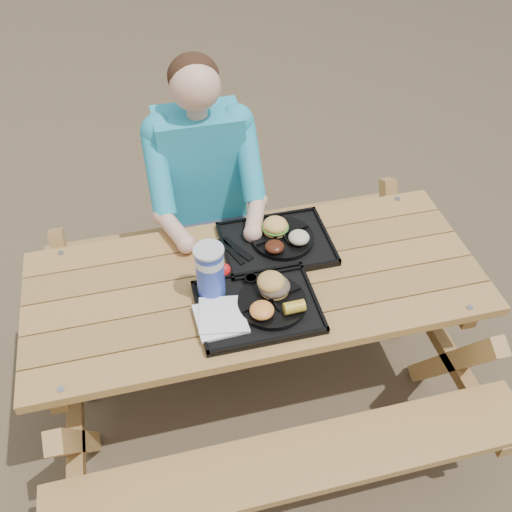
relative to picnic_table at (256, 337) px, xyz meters
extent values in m
plane|color=#999999|center=(0.00, 0.00, -0.38)|extent=(60.00, 60.00, 0.00)
cube|color=black|center=(-0.03, -0.15, 0.39)|extent=(0.45, 0.35, 0.02)
cube|color=black|center=(0.13, 0.17, 0.39)|extent=(0.45, 0.35, 0.02)
cylinder|color=black|center=(0.02, -0.16, 0.41)|extent=(0.26, 0.26, 0.02)
cylinder|color=black|center=(0.16, 0.18, 0.41)|extent=(0.26, 0.26, 0.02)
cube|color=white|center=(-0.18, -0.18, 0.41)|extent=(0.19, 0.19, 0.02)
cylinder|color=#1734B0|center=(-0.18, -0.04, 0.50)|extent=(0.11, 0.11, 0.21)
cylinder|color=black|center=(-0.03, -0.03, 0.41)|extent=(0.05, 0.05, 0.03)
cylinder|color=orange|center=(0.02, -0.03, 0.41)|extent=(0.05, 0.05, 0.03)
ellipsoid|color=#FD9E42|center=(-0.03, -0.21, 0.44)|extent=(0.09, 0.09, 0.05)
cube|color=black|center=(-0.04, 0.17, 0.40)|extent=(0.11, 0.17, 0.01)
ellipsoid|color=#471B0E|center=(0.10, 0.11, 0.43)|extent=(0.08, 0.08, 0.04)
ellipsoid|color=beige|center=(0.21, 0.13, 0.44)|extent=(0.09, 0.09, 0.05)
camera|label=1|loc=(-0.37, -1.50, 2.02)|focal=40.00mm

